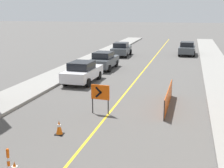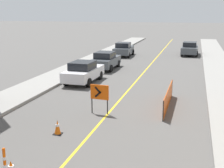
{
  "view_description": "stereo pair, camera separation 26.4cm",
  "coord_description": "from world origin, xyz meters",
  "px_view_note": "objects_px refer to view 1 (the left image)",
  "views": [
    {
      "loc": [
        3.9,
        7.8,
        5.21
      ],
      "look_at": [
        -0.43,
        25.04,
        1.0
      ],
      "focal_mm": 50.0,
      "sensor_mm": 36.0,
      "label": 1
    },
    {
      "loc": [
        4.15,
        7.86,
        5.21
      ],
      "look_at": [
        -0.43,
        25.04,
        1.0
      ],
      "focal_mm": 50.0,
      "sensor_mm": 36.0,
      "label": 2
    }
  ],
  "objects_px": {
    "parked_car_curb_far": "(121,49)",
    "delineator_post_rear": "(9,167)",
    "traffic_cone_fifth": "(59,127)",
    "parked_car_curb_near": "(82,72)",
    "parked_car_opposite_side": "(187,48)",
    "parked_car_curb_mid": "(104,60)",
    "arrow_barricade_primary": "(100,94)"
  },
  "relations": [
    {
      "from": "parked_car_curb_far",
      "to": "delineator_post_rear",
      "type": "bearing_deg",
      "value": -87.21
    },
    {
      "from": "traffic_cone_fifth",
      "to": "delineator_post_rear",
      "type": "distance_m",
      "value": 3.89
    },
    {
      "from": "parked_car_curb_near",
      "to": "parked_car_curb_far",
      "type": "bearing_deg",
      "value": 92.71
    },
    {
      "from": "parked_car_opposite_side",
      "to": "delineator_post_rear",
      "type": "bearing_deg",
      "value": -97.51
    },
    {
      "from": "parked_car_curb_mid",
      "to": "parked_car_curb_far",
      "type": "height_order",
      "value": "same"
    },
    {
      "from": "delineator_post_rear",
      "to": "parked_car_curb_near",
      "type": "relative_size",
      "value": 0.25
    },
    {
      "from": "parked_car_curb_far",
      "to": "traffic_cone_fifth",
      "type": "bearing_deg",
      "value": -86.4
    },
    {
      "from": "parked_car_curb_near",
      "to": "parked_car_opposite_side",
      "type": "bearing_deg",
      "value": 68.67
    },
    {
      "from": "arrow_barricade_primary",
      "to": "parked_car_curb_far",
      "type": "xyz_separation_m",
      "value": [
        -3.47,
        20.72,
        -0.27
      ]
    },
    {
      "from": "arrow_barricade_primary",
      "to": "traffic_cone_fifth",
      "type": "bearing_deg",
      "value": -101.42
    },
    {
      "from": "parked_car_curb_mid",
      "to": "parked_car_curb_far",
      "type": "distance_m",
      "value": 8.58
    },
    {
      "from": "parked_car_curb_mid",
      "to": "parked_car_curb_far",
      "type": "relative_size",
      "value": 0.99
    },
    {
      "from": "delineator_post_rear",
      "to": "parked_car_curb_near",
      "type": "xyz_separation_m",
      "value": [
        -2.34,
        13.53,
        0.33
      ]
    },
    {
      "from": "arrow_barricade_primary",
      "to": "parked_car_opposite_side",
      "type": "distance_m",
      "value": 23.75
    },
    {
      "from": "parked_car_curb_mid",
      "to": "parked_car_opposite_side",
      "type": "bearing_deg",
      "value": 58.73
    },
    {
      "from": "arrow_barricade_primary",
      "to": "parked_car_curb_far",
      "type": "bearing_deg",
      "value": 104.83
    },
    {
      "from": "parked_car_opposite_side",
      "to": "parked_car_curb_near",
      "type": "bearing_deg",
      "value": -111.56
    },
    {
      "from": "traffic_cone_fifth",
      "to": "parked_car_curb_far",
      "type": "distance_m",
      "value": 23.97
    },
    {
      "from": "traffic_cone_fifth",
      "to": "parked_car_curb_mid",
      "type": "distance_m",
      "value": 15.43
    },
    {
      "from": "parked_car_curb_near",
      "to": "parked_car_curb_far",
      "type": "xyz_separation_m",
      "value": [
        -0.21,
        14.19,
        0.0
      ]
    },
    {
      "from": "arrow_barricade_primary",
      "to": "parked_car_opposite_side",
      "type": "bearing_deg",
      "value": 85.69
    },
    {
      "from": "traffic_cone_fifth",
      "to": "arrow_barricade_primary",
      "type": "distance_m",
      "value": 3.34
    },
    {
      "from": "traffic_cone_fifth",
      "to": "parked_car_curb_near",
      "type": "height_order",
      "value": "parked_car_curb_near"
    },
    {
      "from": "delineator_post_rear",
      "to": "parked_car_curb_near",
      "type": "distance_m",
      "value": 13.74
    },
    {
      "from": "delineator_post_rear",
      "to": "parked_car_curb_near",
      "type": "bearing_deg",
      "value": 99.82
    },
    {
      "from": "delineator_post_rear",
      "to": "parked_car_curb_mid",
      "type": "xyz_separation_m",
      "value": [
        -2.29,
        19.14,
        0.33
      ]
    },
    {
      "from": "delineator_post_rear",
      "to": "parked_car_curb_mid",
      "type": "relative_size",
      "value": 0.26
    },
    {
      "from": "parked_car_curb_near",
      "to": "parked_car_curb_far",
      "type": "relative_size",
      "value": 1.0
    },
    {
      "from": "delineator_post_rear",
      "to": "arrow_barricade_primary",
      "type": "bearing_deg",
      "value": 82.53
    },
    {
      "from": "traffic_cone_fifth",
      "to": "parked_car_curb_mid",
      "type": "xyz_separation_m",
      "value": [
        -2.27,
        15.25,
        0.48
      ]
    },
    {
      "from": "arrow_barricade_primary",
      "to": "parked_car_curb_mid",
      "type": "distance_m",
      "value": 12.56
    },
    {
      "from": "parked_car_opposite_side",
      "to": "parked_car_curb_far",
      "type": "bearing_deg",
      "value": -158.48
    }
  ]
}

